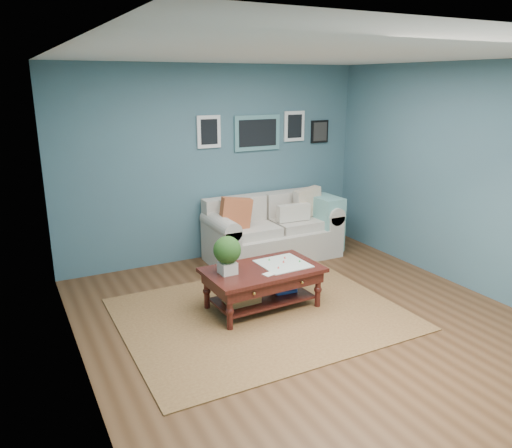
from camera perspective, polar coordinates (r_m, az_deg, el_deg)
room_shell at (r=4.96m, az=6.65°, el=2.99°), size 5.00×5.02×2.70m
area_rug at (r=5.57m, az=0.59°, el=-10.23°), size 2.96×2.37×0.01m
loveseat at (r=7.19m, az=2.40°, el=-0.67°), size 1.93×0.88×0.99m
coffee_table at (r=5.53m, az=0.10°, el=-5.96°), size 1.30×0.79×0.89m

